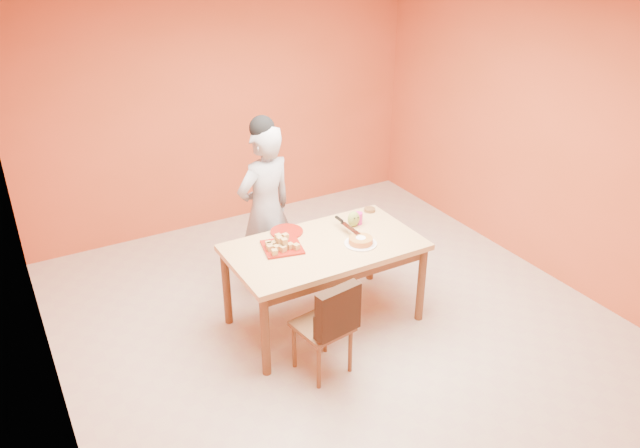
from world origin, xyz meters
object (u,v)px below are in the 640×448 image
red_dinner_plate (287,232)px  sponge_cake (361,241)px  magenta_glass (358,218)px  checker_tin (370,210)px  egg_ornament (354,219)px  dining_table (324,255)px  dining_chair (323,325)px  pastry_platter (282,247)px  person (266,211)px

red_dinner_plate → sponge_cake: 0.66m
sponge_cake → magenta_glass: (0.19, 0.33, 0.02)m
sponge_cake → checker_tin: (0.41, 0.49, -0.02)m
sponge_cake → egg_ornament: size_ratio=1.44×
dining_table → checker_tin: checker_tin is taller
red_dinner_plate → dining_table: bearing=-63.7°
dining_chair → sponge_cake: size_ratio=4.18×
pastry_platter → magenta_glass: size_ratio=2.95×
pastry_platter → checker_tin: 1.04m
dining_chair → sponge_cake: bearing=27.1°
dining_chair → person: 1.37m
pastry_platter → checker_tin: bearing=12.9°
dining_table → magenta_glass: magenta_glass is taller
sponge_cake → magenta_glass: 0.38m
red_dinner_plate → checker_tin: (0.85, 0.00, 0.01)m
person → checker_tin: 0.95m
egg_ornament → checker_tin: 0.34m
dining_chair → dining_table: bearing=50.9°
pastry_platter → sponge_cake: 0.65m
sponge_cake → dining_chair: bearing=-144.3°
dining_chair → egg_ornament: (0.73, 0.74, 0.40)m
pastry_platter → egg_ornament: (0.72, 0.05, 0.06)m
red_dinner_plate → checker_tin: checker_tin is taller
pastry_platter → red_dinner_plate: (0.16, 0.23, -0.00)m
magenta_glass → checker_tin: size_ratio=1.02×
dining_table → checker_tin: (0.68, 0.35, 0.11)m
checker_tin → person: bearing=155.8°
person → pastry_platter: 0.64m
person → egg_ornament: bearing=121.8°
pastry_platter → magenta_glass: (0.78, 0.07, 0.04)m
pastry_platter → magenta_glass: magenta_glass is taller
dining_table → egg_ornament: size_ratio=11.45×
dining_table → red_dinner_plate: bearing=116.3°
dining_table → dining_chair: (-0.34, -0.57, -0.23)m
red_dinner_plate → magenta_glass: bearing=-14.3°
person → checker_tin: size_ratio=15.73×
dining_table → pastry_platter: pastry_platter is taller
pastry_platter → dining_chair: bearing=-90.6°
checker_tin → dining_chair: bearing=-137.8°
magenta_glass → egg_ornament: bearing=-163.5°
sponge_cake → checker_tin: 0.64m
person → checker_tin: (0.87, -0.39, -0.03)m
person → sponge_cake: size_ratio=8.06×
dining_table → person: (-0.19, 0.74, 0.14)m
egg_ornament → dining_table: bearing=-165.3°
pastry_platter → checker_tin: size_ratio=3.02×
dining_chair → red_dinner_plate: 1.00m
person → magenta_glass: 0.85m
egg_ornament → checker_tin: egg_ornament is taller
red_dinner_plate → checker_tin: size_ratio=2.74×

